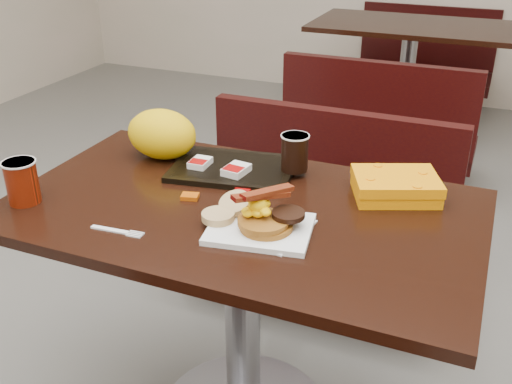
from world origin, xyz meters
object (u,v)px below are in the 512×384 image
at_px(bench_near_n, 317,217).
at_px(clamshell, 396,186).
at_px(hashbrown_sleeve_right, 236,170).
at_px(bench_far_s, 382,119).
at_px(hashbrown_sleeve_left, 200,163).
at_px(pancake_stack, 266,223).
at_px(paper_bag, 162,134).
at_px(table_near, 243,323).
at_px(coffee_cup_near, 22,182).
at_px(coffee_cup_far, 295,153).
at_px(platter, 260,229).
at_px(bench_far_n, 422,60).
at_px(knife, 298,237).
at_px(tray, 233,169).
at_px(table_far, 405,83).
at_px(fork, 110,230).

bearing_deg(bench_near_n, clamshell, -54.51).
bearing_deg(hashbrown_sleeve_right, bench_far_s, 94.49).
xyz_separation_m(bench_far_s, hashbrown_sleeve_left, (-0.20, -1.74, 0.42)).
height_order(pancake_stack, hashbrown_sleeve_left, pancake_stack).
bearing_deg(bench_far_s, clamshell, -78.31).
bearing_deg(paper_bag, table_near, -30.26).
height_order(coffee_cup_near, coffee_cup_far, coffee_cup_far).
height_order(bench_near_n, platter, platter).
distance_m(bench_far_s, bench_far_n, 1.40).
relative_size(bench_near_n, paper_bag, 4.67).
height_order(hashbrown_sleeve_left, coffee_cup_far, coffee_cup_far).
bearing_deg(clamshell, pancake_stack, -150.18).
xyz_separation_m(knife, hashbrown_sleeve_right, (-0.26, 0.24, 0.02)).
height_order(bench_near_n, bench_far_s, same).
xyz_separation_m(clamshell, paper_bag, (-0.70, -0.01, 0.05)).
bearing_deg(hashbrown_sleeve_right, tray, 132.15).
xyz_separation_m(pancake_stack, clamshell, (0.24, 0.31, 0.00)).
bearing_deg(platter, hashbrown_sleeve_left, 129.08).
height_order(table_far, clamshell, clamshell).
xyz_separation_m(bench_far_s, tray, (-0.11, -1.71, 0.40)).
distance_m(bench_far_s, knife, 2.04).
distance_m(table_far, platter, 2.73).
bearing_deg(table_far, hashbrown_sleeve_right, -91.87).
height_order(bench_near_n, knife, knife).
xyz_separation_m(bench_near_n, coffee_cup_near, (-0.53, -0.89, 0.45)).
height_order(fork, tray, tray).
bearing_deg(fork, table_far, 81.10).
height_order(bench_far_s, knife, knife).
distance_m(pancake_stack, paper_bag, 0.55).
bearing_deg(coffee_cup_near, clamshell, 24.51).
bearing_deg(coffee_cup_near, knife, 7.88).
height_order(fork, knife, same).
bearing_deg(tray, hashbrown_sleeve_right, -64.41).
distance_m(bench_near_n, table_far, 1.90).
relative_size(bench_far_s, knife, 5.47).
relative_size(pancake_stack, hashbrown_sleeve_left, 1.80).
bearing_deg(hashbrown_sleeve_left, table_near, -39.85).
height_order(knife, paper_bag, paper_bag).
distance_m(fork, paper_bag, 0.45).
bearing_deg(table_far, bench_far_s, -90.00).
bearing_deg(knife, tray, -125.76).
xyz_separation_m(pancake_stack, knife, (0.08, 0.01, -0.02)).
xyz_separation_m(hashbrown_sleeve_left, hashbrown_sleeve_right, (0.12, -0.01, 0.00)).
bearing_deg(knife, pancake_stack, -74.94).
bearing_deg(coffee_cup_near, paper_bag, 65.40).
bearing_deg(table_far, bench_far_n, 90.00).
height_order(bench_far_n, hashbrown_sleeve_right, hashbrown_sleeve_right).
distance_m(hashbrown_sleeve_right, clamshell, 0.43).
bearing_deg(hashbrown_sleeve_right, hashbrown_sleeve_left, -176.51).
relative_size(bench_near_n, platter, 4.17).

